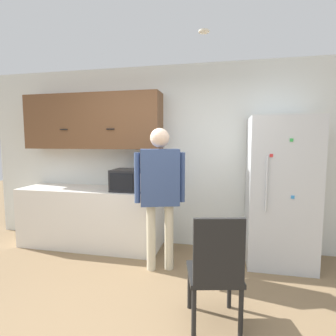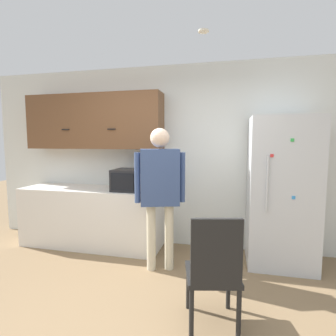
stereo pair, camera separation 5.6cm
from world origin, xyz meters
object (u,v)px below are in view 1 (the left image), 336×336
object	(u,v)px
refrigerator	(280,192)
person	(160,184)
microwave	(130,180)
chair	(216,268)

from	to	relation	value
refrigerator	person	bearing A→B (deg)	-161.40
refrigerator	microwave	bearing A→B (deg)	-179.39
person	refrigerator	bearing A→B (deg)	1.39
person	refrigerator	size ratio (longest dim) A/B	0.92
microwave	chair	distance (m)	1.94
microwave	person	distance (m)	0.73
person	refrigerator	xyz separation A→B (m)	(1.46, 0.49, -0.13)
microwave	person	size ratio (longest dim) A/B	0.27
microwave	refrigerator	distance (m)	2.03
microwave	refrigerator	size ratio (longest dim) A/B	0.25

